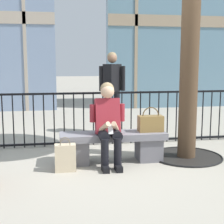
{
  "coord_description": "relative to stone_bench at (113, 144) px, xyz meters",
  "views": [
    {
      "loc": [
        -0.84,
        -4.82,
        1.51
      ],
      "look_at": [
        0.0,
        0.1,
        0.75
      ],
      "focal_mm": 53.18,
      "sensor_mm": 36.0,
      "label": 1
    }
  ],
  "objects": [
    {
      "name": "ground_plane",
      "position": [
        0.0,
        0.0,
        -0.27
      ],
      "size": [
        60.0,
        60.0,
        0.0
      ],
      "primitive_type": "plane",
      "color": "#A8A091"
    },
    {
      "name": "stone_bench",
      "position": [
        0.0,
        0.0,
        0.0
      ],
      "size": [
        1.6,
        0.44,
        0.45
      ],
      "color": "slate",
      "rests_on": "ground"
    },
    {
      "name": "seated_person_with_phone",
      "position": [
        -0.09,
        -0.13,
        0.38
      ],
      "size": [
        0.52,
        0.66,
        1.21
      ],
      "color": "black",
      "rests_on": "ground"
    },
    {
      "name": "handbag_on_bench",
      "position": [
        0.58,
        -0.01,
        0.31
      ],
      "size": [
        0.38,
        0.19,
        0.38
      ],
      "color": "olive",
      "rests_on": "stone_bench"
    },
    {
      "name": "shopping_bag",
      "position": [
        -0.73,
        -0.32,
        -0.08
      ],
      "size": [
        0.29,
        0.16,
        0.47
      ],
      "color": "beige",
      "rests_on": "ground"
    },
    {
      "name": "bystander_at_railing",
      "position": [
        0.33,
        2.04,
        0.73
      ],
      "size": [
        0.55,
        0.43,
        1.71
      ],
      "color": "black",
      "rests_on": "ground"
    },
    {
      "name": "plaza_railing",
      "position": [
        -0.0,
        1.09,
        0.22
      ],
      "size": [
        7.07,
        0.04,
        0.97
      ],
      "color": "black",
      "rests_on": "ground"
    }
  ]
}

